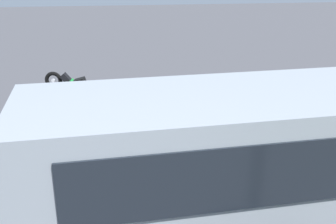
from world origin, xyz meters
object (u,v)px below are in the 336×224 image
object	(u,v)px
spectator_left	(250,145)
spectator_centre	(209,141)
tour_bus	(282,174)
spectator_far_left	(291,135)
parked_motorcycle_dark	(131,177)
stunt_motorcycle	(75,91)
traffic_cone	(145,123)
parked_motorcycle_silver	(314,165)
spectator_right	(157,142)

from	to	relation	value
spectator_left	spectator_centre	size ratio (longest dim) A/B	0.97
tour_bus	spectator_far_left	world-z (taller)	tour_bus
parked_motorcycle_dark	tour_bus	bearing A→B (deg)	139.17
spectator_far_left	stunt_motorcycle	distance (m)	7.50
spectator_far_left	traffic_cone	xyz separation A→B (m)	(3.49, -3.27, -0.79)
traffic_cone	spectator_far_left	bearing A→B (deg)	136.80
spectator_left	stunt_motorcycle	xyz separation A→B (m)	(4.60, -5.00, 0.04)
stunt_motorcycle	parked_motorcycle_silver	bearing A→B (deg)	139.21
tour_bus	spectator_far_left	distance (m)	3.21
spectator_far_left	parked_motorcycle_silver	world-z (taller)	spectator_far_left
spectator_left	spectator_far_left	bearing A→B (deg)	-169.54
tour_bus	spectator_right	bearing A→B (deg)	-57.27
spectator_far_left	parked_motorcycle_dark	size ratio (longest dim) A/B	0.89
spectator_centre	spectator_right	xyz separation A→B (m)	(1.30, -0.17, -0.01)
spectator_left	stunt_motorcycle	bearing A→B (deg)	-47.42
spectator_left	parked_motorcycle_silver	size ratio (longest dim) A/B	0.82
spectator_right	stunt_motorcycle	size ratio (longest dim) A/B	0.89
spectator_left	parked_motorcycle_silver	bearing A→B (deg)	167.98
spectator_centre	parked_motorcycle_dark	distance (m)	2.16
spectator_left	spectator_centre	xyz separation A→B (m)	(0.96, -0.30, 0.03)
spectator_right	spectator_centre	bearing A→B (deg)	172.73
tour_bus	stunt_motorcycle	distance (m)	8.74
spectator_centre	parked_motorcycle_silver	bearing A→B (deg)	165.99
spectator_centre	parked_motorcycle_dark	size ratio (longest dim) A/B	0.84
tour_bus	parked_motorcycle_dark	world-z (taller)	tour_bus
spectator_left	spectator_right	xyz separation A→B (m)	(2.25, -0.46, 0.02)
spectator_left	spectator_centre	bearing A→B (deg)	-17.24
parked_motorcycle_dark	stunt_motorcycle	world-z (taller)	stunt_motorcycle
parked_motorcycle_dark	stunt_motorcycle	bearing A→B (deg)	-72.80
spectator_right	stunt_motorcycle	bearing A→B (deg)	-62.70
parked_motorcycle_silver	parked_motorcycle_dark	bearing A→B (deg)	-0.78
spectator_centre	traffic_cone	world-z (taller)	spectator_centre
tour_bus	spectator_left	size ratio (longest dim) A/B	5.58
spectator_far_left	traffic_cone	world-z (taller)	spectator_far_left
parked_motorcycle_dark	traffic_cone	bearing A→B (deg)	-99.74
stunt_motorcycle	spectator_right	bearing A→B (deg)	117.30
stunt_motorcycle	traffic_cone	distance (m)	2.83
spectator_left	parked_motorcycle_dark	xyz separation A→B (m)	(2.96, 0.28, -0.51)
spectator_centre	spectator_far_left	bearing A→B (deg)	177.84
spectator_centre	stunt_motorcycle	distance (m)	5.95
tour_bus	spectator_left	distance (m)	2.68
spectator_right	stunt_motorcycle	world-z (taller)	stunt_motorcycle
tour_bus	parked_motorcycle_dark	size ratio (longest dim) A/B	4.57
spectator_left	traffic_cone	distance (m)	4.25
traffic_cone	parked_motorcycle_silver	bearing A→B (deg)	135.59
spectator_right	parked_motorcycle_dark	distance (m)	1.16
spectator_far_left	parked_motorcycle_dark	bearing A→B (deg)	6.81
spectator_far_left	spectator_left	world-z (taller)	spectator_far_left
spectator_right	parked_motorcycle_dark	xyz separation A→B (m)	(0.71, 0.74, -0.54)
parked_motorcycle_dark	traffic_cone	size ratio (longest dim) A/B	3.26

